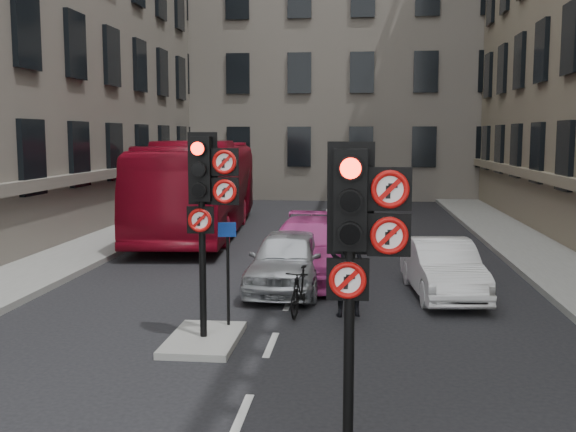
% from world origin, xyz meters
% --- Properties ---
extents(pavement_left, '(3.00, 50.00, 0.16)m').
position_xyz_m(pavement_left, '(-7.20, 12.00, 0.08)').
color(pavement_left, gray).
rests_on(pavement_left, ground).
extents(pavement_right, '(3.00, 50.00, 0.16)m').
position_xyz_m(pavement_right, '(7.20, 12.00, 0.08)').
color(pavement_right, gray).
rests_on(pavement_right, ground).
extents(centre_island, '(1.20, 2.00, 0.12)m').
position_xyz_m(centre_island, '(-1.20, 5.00, 0.06)').
color(centre_island, gray).
rests_on(centre_island, ground).
extents(building_far, '(30.00, 14.00, 20.00)m').
position_xyz_m(building_far, '(0.00, 38.00, 10.00)').
color(building_far, '#6D655C').
rests_on(building_far, ground).
extents(signal_near, '(0.91, 0.40, 3.58)m').
position_xyz_m(signal_near, '(1.49, 0.99, 2.58)').
color(signal_near, black).
rests_on(signal_near, ground).
extents(signal_far, '(0.91, 0.40, 3.58)m').
position_xyz_m(signal_far, '(-1.11, 4.99, 2.70)').
color(signal_far, black).
rests_on(signal_far, centre_island).
extents(car_silver, '(1.81, 4.19, 1.41)m').
position_xyz_m(car_silver, '(-0.16, 9.29, 0.71)').
color(car_silver, '#AFB3B7').
rests_on(car_silver, ground).
extents(car_white, '(1.71, 3.98, 1.28)m').
position_xyz_m(car_white, '(3.41, 9.01, 0.64)').
color(car_white, silver).
rests_on(car_white, ground).
extents(car_pink, '(2.39, 5.26, 1.49)m').
position_xyz_m(car_pink, '(0.23, 10.70, 0.75)').
color(car_pink, '#CA3B92').
rests_on(car_pink, ground).
extents(bus_red, '(3.79, 12.51, 3.43)m').
position_xyz_m(bus_red, '(-4.35, 18.06, 1.72)').
color(bus_red, maroon).
rests_on(bus_red, ground).
extents(motorcycle, '(0.68, 1.64, 0.96)m').
position_xyz_m(motorcycle, '(0.33, 7.15, 0.48)').
color(motorcycle, black).
rests_on(motorcycle, ground).
extents(motorcyclist, '(0.81, 0.65, 1.95)m').
position_xyz_m(motorcyclist, '(1.29, 7.03, 0.97)').
color(motorcyclist, black).
rests_on(motorcyclist, ground).
extents(info_sign, '(0.33, 0.13, 1.94)m').
position_xyz_m(info_sign, '(-0.90, 5.73, 1.37)').
color(info_sign, black).
rests_on(info_sign, centre_island).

